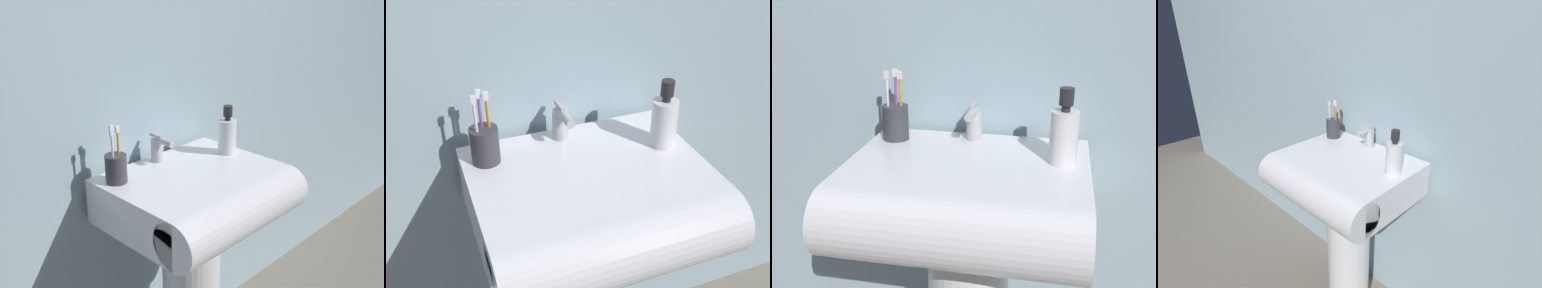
{
  "view_description": "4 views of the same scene",
  "coord_description": "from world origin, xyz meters",
  "views": [
    {
      "loc": [
        -1.02,
        -1.0,
        1.5
      ],
      "look_at": [
        0.02,
        0.01,
        0.96
      ],
      "focal_mm": 45.0,
      "sensor_mm": 36.0,
      "label": 1
    },
    {
      "loc": [
        -0.35,
        -0.85,
        1.52
      ],
      "look_at": [
        -0.01,
        0.03,
        0.92
      ],
      "focal_mm": 45.0,
      "sensor_mm": 36.0,
      "label": 2
    },
    {
      "loc": [
        0.2,
        -1.02,
        1.28
      ],
      "look_at": [
        -0.01,
        -0.02,
        0.92
      ],
      "focal_mm": 45.0,
      "sensor_mm": 36.0,
      "label": 3
    },
    {
      "loc": [
        0.8,
        -0.8,
        1.43
      ],
      "look_at": [
        -0.01,
        0.02,
        0.92
      ],
      "focal_mm": 28.0,
      "sensor_mm": 36.0,
      "label": 4
    }
  ],
  "objects": [
    {
      "name": "sink_basin",
      "position": [
        0.0,
        -0.05,
        0.79
      ],
      "size": [
        0.55,
        0.47,
        0.15
      ],
      "color": "white",
      "rests_on": "sink_pedestal"
    },
    {
      "name": "faucet",
      "position": [
        -0.01,
        0.14,
        0.92
      ],
      "size": [
        0.04,
        0.11,
        0.1
      ],
      "color": "#B7B7BC",
      "rests_on": "sink_basin"
    },
    {
      "name": "toothbrush_cup",
      "position": [
        -0.22,
        0.11,
        0.92
      ],
      "size": [
        0.07,
        0.07,
        0.18
      ],
      "color": "#38383D",
      "rests_on": "sink_basin"
    },
    {
      "name": "wall_back",
      "position": [
        0.0,
        0.24,
        1.2
      ],
      "size": [
        5.0,
        0.05,
        2.4
      ],
      "primitive_type": "cube",
      "color": "#9EB7C1",
      "rests_on": "ground"
    },
    {
      "name": "soap_bottle",
      "position": [
        0.21,
        0.03,
        0.94
      ],
      "size": [
        0.06,
        0.06,
        0.18
      ],
      "color": "white",
      "rests_on": "sink_basin"
    }
  ]
}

